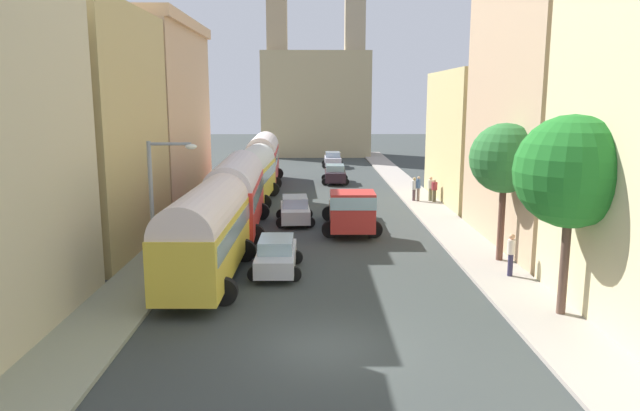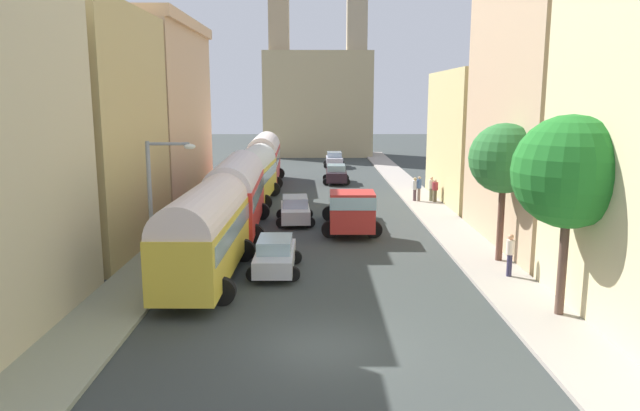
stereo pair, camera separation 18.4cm
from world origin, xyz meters
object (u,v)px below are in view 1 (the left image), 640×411
car_3 (295,210)px  car_0 (335,174)px  parked_bus_3 (263,157)px  pedestrian_3 (511,253)px  parked_bus_1 (236,191)px  car_1 (333,159)px  parked_bus_2 (253,172)px  pedestrian_0 (434,190)px  parked_bus_0 (207,229)px  pedestrian_1 (431,188)px  pedestrian_2 (414,188)px  car_2 (276,255)px  cargo_truck_0 (351,210)px  pedestrian_4 (418,188)px  streetlamp_near (159,200)px

car_3 → car_0: bearing=79.8°
parked_bus_3 → pedestrian_3: parked_bus_3 is taller
parked_bus_1 → parked_bus_3: 18.00m
car_1 → parked_bus_2: bearing=-106.4°
car_1 → pedestrian_3: pedestrian_3 is taller
pedestrian_0 → parked_bus_3: bearing=142.5°
pedestrian_3 → parked_bus_0: bearing=-179.7°
car_3 → pedestrian_1: 11.46m
pedestrian_2 → pedestrian_3: bearing=-87.1°
parked_bus_1 → car_3: size_ratio=2.39×
parked_bus_3 → car_3: parked_bus_3 is taller
parked_bus_2 → pedestrian_3: 21.71m
car_2 → pedestrian_1: pedestrian_1 is taller
cargo_truck_0 → car_1: bearing=89.9°
cargo_truck_0 → pedestrian_4: 10.60m
parked_bus_3 → streetlamp_near: 27.88m
car_2 → car_3: bearing=87.2°
cargo_truck_0 → streetlamp_near: streetlamp_near is taller
car_3 → car_1: bearing=83.7°
car_3 → pedestrian_0: (9.46, 6.34, 0.18)m
cargo_truck_0 → pedestrian_2: 10.61m
parked_bus_3 → pedestrian_3: size_ratio=5.22×
cargo_truck_0 → pedestrian_1: bearing=56.4°
parked_bus_0 → streetlamp_near: streetlamp_near is taller
car_2 → pedestrian_4: (8.89, 16.54, 0.34)m
car_1 → streetlamp_near: size_ratio=0.74×
parked_bus_3 → car_2: size_ratio=2.41×
cargo_truck_0 → parked_bus_1: bearing=175.2°
pedestrian_2 → pedestrian_3: 17.78m
parked_bus_3 → cargo_truck_0: (6.27, -18.52, -1.07)m
car_0 → pedestrian_3: pedestrian_3 is taller
parked_bus_2 → car_2: (2.67, -16.88, -1.38)m
pedestrian_4 → parked_bus_0: bearing=-123.2°
parked_bus_2 → car_1: 22.37m
pedestrian_3 → car_2: bearing=173.6°
parked_bus_0 → pedestrian_2: bearing=57.7°
cargo_truck_0 → pedestrian_0: size_ratio=4.18×
parked_bus_2 → parked_bus_1: bearing=-90.0°
parked_bus_2 → parked_bus_3: 9.00m
car_2 → pedestrian_0: (9.95, 16.21, 0.22)m
car_3 → pedestrian_4: pedestrian_4 is taller
car_1 → pedestrian_0: pedestrian_0 is taller
car_0 → car_3: car_0 is taller
parked_bus_1 → pedestrian_1: size_ratio=5.26×
parked_bus_3 → pedestrian_1: parked_bus_3 is taller
parked_bus_1 → car_1: size_ratio=2.34×
parked_bus_1 → pedestrian_2: (11.29, 8.82, -1.21)m
parked_bus_0 → car_2: size_ratio=2.26×
streetlamp_near → pedestrian_3: bearing=3.6°
parked_bus_2 → streetlamp_near: size_ratio=1.59×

